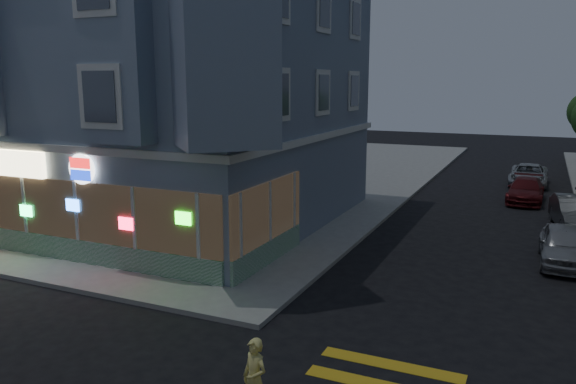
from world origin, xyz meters
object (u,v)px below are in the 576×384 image
Objects in this scene: parked_car_b at (575,213)px; parked_car_a at (564,245)px; parked_car_d at (528,175)px; parked_car_c at (526,190)px; running_child at (255,378)px; traffic_signal at (215,158)px.

parked_car_a is at bearing -103.90° from parked_car_b.
parked_car_b is 0.94× the size of parked_car_d.
parked_car_b reaches higher than parked_car_c.
parked_car_c is at bearing 104.12° from parked_car_b.
parked_car_b reaches higher than parked_car_a.
parked_car_a is at bearing -80.12° from parked_car_c.
parked_car_b is at bearing 82.34° from parked_car_a.
traffic_signal is (-4.57, 6.17, 3.11)m from running_child.
parked_car_b is 10.61m from parked_car_d.
parked_car_b is (6.08, 17.54, -0.06)m from running_child.
running_child is 18.57m from parked_car_b.
parked_car_a is at bearing -83.80° from parked_car_d.
parked_car_c is at bearing -89.47° from parked_car_d.
traffic_signal reaches higher than running_child.
parked_car_c is at bearing 39.08° from traffic_signal.
parked_car_a is 15.69m from parked_car_d.
running_child is at bearing -116.97° from parked_car_b.
parked_car_c is 0.93× the size of parked_car_d.
parked_car_a reaches higher than parked_car_d.
parked_car_c is 5.20m from parked_car_d.
parked_car_b is at bearing 91.53° from running_child.
parked_car_d is 0.83× the size of traffic_signal.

